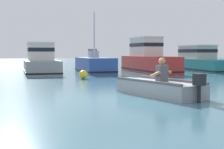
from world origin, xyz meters
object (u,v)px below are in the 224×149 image
at_px(mooring_buoy, 83,75).
at_px(moored_boat_teal, 200,61).
at_px(moored_boat_blue, 95,65).
at_px(moored_boat_grey, 41,62).
at_px(rowboat_with_person, 157,87).
at_px(moored_boat_red, 148,59).

bearing_deg(mooring_buoy, moored_boat_teal, 18.93).
height_order(moored_boat_teal, mooring_buoy, moored_boat_teal).
xyz_separation_m(moored_boat_blue, mooring_buoy, (-2.19, -4.35, -0.26)).
height_order(moored_boat_grey, mooring_buoy, moored_boat_grey).
bearing_deg(mooring_buoy, moored_boat_grey, 102.66).
distance_m(rowboat_with_person, mooring_buoy, 6.74).
bearing_deg(moored_boat_teal, mooring_buoy, -161.07).
bearing_deg(rowboat_with_person, moored_boat_blue, 80.12).
bearing_deg(moored_boat_red, moored_boat_teal, -1.56).
relative_size(moored_boat_grey, moored_boat_teal, 0.83).
bearing_deg(mooring_buoy, moored_boat_blue, 63.25).
relative_size(rowboat_with_person, moored_boat_grey, 0.66).
height_order(rowboat_with_person, moored_boat_teal, moored_boat_teal).
bearing_deg(moored_boat_red, mooring_buoy, -148.32).
xyz_separation_m(moored_boat_red, mooring_buoy, (-5.73, -3.54, -0.67)).
xyz_separation_m(moored_boat_grey, moored_boat_blue, (3.36, -0.87, -0.25)).
height_order(rowboat_with_person, moored_boat_red, moored_boat_red).
bearing_deg(moored_boat_teal, moored_boat_red, 178.44).
xyz_separation_m(moored_boat_grey, moored_boat_teal, (11.15, -1.80, -0.03)).
bearing_deg(moored_boat_blue, mooring_buoy, -116.75).
bearing_deg(moored_boat_blue, moored_boat_grey, 165.48).
xyz_separation_m(moored_boat_blue, moored_boat_teal, (7.78, -0.93, 0.21)).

